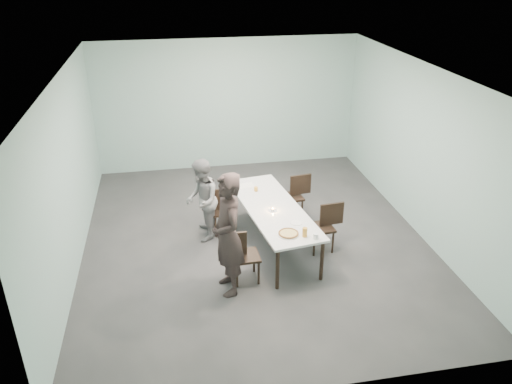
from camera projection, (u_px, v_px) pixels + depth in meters
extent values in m
plane|color=#333335|center=(255.00, 239.00, 9.02)|extent=(7.00, 7.00, 0.00)
cube|color=#92B7B3|center=(228.00, 105.00, 11.46)|extent=(6.00, 0.02, 3.00)
cube|color=#92B7B3|center=(314.00, 287.00, 5.27)|extent=(6.00, 0.02, 3.00)
cube|color=#92B7B3|center=(68.00, 175.00, 7.87)|extent=(0.02, 7.00, 3.00)
cube|color=#92B7B3|center=(421.00, 151.00, 8.85)|extent=(0.02, 7.00, 3.00)
cube|color=white|center=(255.00, 73.00, 7.71)|extent=(6.00, 7.00, 0.02)
cube|color=white|center=(273.00, 208.00, 8.53)|extent=(1.26, 2.70, 0.04)
cylinder|color=black|center=(277.00, 269.00, 7.55)|extent=(0.06, 0.06, 0.71)
cylinder|color=black|center=(233.00, 200.00, 9.63)|extent=(0.06, 0.06, 0.71)
cylinder|color=black|center=(322.00, 260.00, 7.76)|extent=(0.06, 0.06, 0.71)
cylinder|color=black|center=(269.00, 195.00, 9.84)|extent=(0.06, 0.06, 0.71)
cube|color=black|center=(246.00, 256.00, 7.73)|extent=(0.44, 0.44, 0.04)
cube|color=black|center=(233.00, 244.00, 7.59)|extent=(0.42, 0.06, 0.40)
cylinder|color=black|center=(237.00, 276.00, 7.65)|extent=(0.04, 0.04, 0.41)
cylinder|color=black|center=(233.00, 264.00, 7.95)|extent=(0.04, 0.04, 0.41)
cylinder|color=black|center=(259.00, 273.00, 7.72)|extent=(0.04, 0.04, 0.41)
cylinder|color=black|center=(254.00, 261.00, 8.02)|extent=(0.04, 0.04, 0.41)
cube|color=black|center=(224.00, 211.00, 9.08)|extent=(0.44, 0.44, 0.04)
cube|color=black|center=(213.00, 200.00, 8.95)|extent=(0.42, 0.06, 0.40)
cylinder|color=black|center=(216.00, 227.00, 9.00)|extent=(0.04, 0.04, 0.41)
cylinder|color=black|center=(215.00, 218.00, 9.31)|extent=(0.04, 0.04, 0.41)
cylinder|color=black|center=(234.00, 226.00, 9.04)|extent=(0.04, 0.04, 0.41)
cylinder|color=black|center=(233.00, 217.00, 9.35)|extent=(0.04, 0.04, 0.41)
cube|color=black|center=(321.00, 228.00, 8.53)|extent=(0.45, 0.45, 0.04)
cube|color=black|center=(332.00, 214.00, 8.47)|extent=(0.42, 0.08, 0.40)
cylinder|color=black|center=(325.00, 233.00, 8.81)|extent=(0.04, 0.04, 0.41)
cylinder|color=black|center=(333.00, 243.00, 8.52)|extent=(0.04, 0.04, 0.41)
cylinder|color=black|center=(307.00, 235.00, 8.73)|extent=(0.04, 0.04, 0.41)
cylinder|color=black|center=(314.00, 245.00, 8.44)|extent=(0.04, 0.04, 0.41)
cube|color=black|center=(291.00, 197.00, 9.58)|extent=(0.47, 0.47, 0.04)
cube|color=black|center=(301.00, 184.00, 9.53)|extent=(0.42, 0.09, 0.40)
cylinder|color=black|center=(295.00, 202.00, 9.87)|extent=(0.04, 0.04, 0.41)
cylinder|color=black|center=(302.00, 210.00, 9.58)|extent=(0.04, 0.04, 0.41)
cylinder|color=black|center=(279.00, 205.00, 9.78)|extent=(0.04, 0.04, 0.41)
cylinder|color=black|center=(285.00, 213.00, 9.49)|extent=(0.04, 0.04, 0.41)
imported|color=black|center=(228.00, 235.00, 7.27)|extent=(0.56, 0.77, 1.93)
imported|color=gray|center=(202.00, 200.00, 8.76)|extent=(0.62, 0.77, 1.50)
cylinder|color=white|center=(288.00, 234.00, 7.70)|extent=(0.34, 0.34, 0.01)
cylinder|color=#D4B678|center=(288.00, 233.00, 7.69)|extent=(0.30, 0.30, 0.01)
torus|color=brown|center=(288.00, 233.00, 7.69)|extent=(0.32, 0.32, 0.03)
cylinder|color=white|center=(296.00, 223.00, 8.02)|extent=(0.18, 0.18, 0.01)
cylinder|color=#C88A2B|center=(305.00, 232.00, 7.61)|extent=(0.08, 0.08, 0.15)
cylinder|color=silver|center=(316.00, 236.00, 7.57)|extent=(0.08, 0.08, 0.09)
cylinder|color=silver|center=(273.00, 210.00, 8.39)|extent=(0.06, 0.06, 0.03)
cylinder|color=orange|center=(273.00, 209.00, 8.38)|extent=(0.04, 0.04, 0.01)
cylinder|color=#C88A2B|center=(256.00, 189.00, 9.07)|extent=(0.07, 0.07, 0.08)
cube|color=silver|center=(245.00, 186.00, 9.29)|extent=(0.33, 0.26, 0.01)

